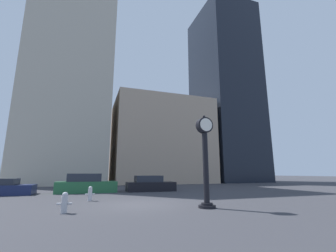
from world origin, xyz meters
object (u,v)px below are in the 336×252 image
car_green (86,185)px  fire_hydrant_far (64,202)px  car_black (150,185)px  fire_hydrant_near (90,193)px  street_clock (205,156)px  car_navy (0,188)px

car_green → fire_hydrant_far: bearing=-96.3°
car_black → car_green: bearing=-179.9°
fire_hydrant_near → street_clock: bearing=-41.8°
car_navy → car_green: size_ratio=0.90×
car_navy → car_green: bearing=1.7°
car_black → fire_hydrant_far: 11.15m
street_clock → fire_hydrant_near: bearing=138.2°
car_green → fire_hydrant_near: bearing=-89.2°
street_clock → car_green: street_clock is taller
street_clock → fire_hydrant_far: (-6.01, 0.63, -1.91)m
car_navy → car_black: bearing=-0.0°
fire_hydrant_near → fire_hydrant_far: 3.99m
street_clock → car_black: bearing=90.4°
street_clock → fire_hydrant_near: street_clock is taller
fire_hydrant_near → fire_hydrant_far: bearing=-104.1°
car_black → fire_hydrant_near: bearing=-130.0°
fire_hydrant_far → car_black: bearing=57.8°
car_green → fire_hydrant_far: size_ratio=5.82×
car_green → fire_hydrant_far: car_green is taller
street_clock → car_green: bearing=117.6°
car_black → street_clock: bearing=-87.8°
street_clock → car_green: size_ratio=0.92×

